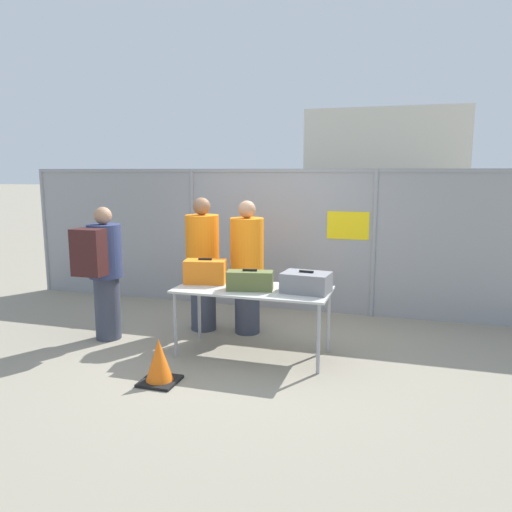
{
  "coord_description": "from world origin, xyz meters",
  "views": [
    {
      "loc": [
        1.83,
        -5.37,
        2.1
      ],
      "look_at": [
        0.06,
        0.48,
        1.05
      ],
      "focal_mm": 35.0,
      "sensor_mm": 36.0,
      "label": 1
    }
  ],
  "objects": [
    {
      "name": "ground_plane",
      "position": [
        0.0,
        0.0,
        0.0
      ],
      "size": [
        120.0,
        120.0,
        0.0
      ],
      "primitive_type": "plane",
      "color": "gray"
    },
    {
      "name": "utility_trailer",
      "position": [
        1.05,
        3.43,
        0.39
      ],
      "size": [
        3.49,
        2.16,
        0.67
      ],
      "color": "white",
      "rests_on": "ground_plane"
    },
    {
      "name": "security_worker_near",
      "position": [
        -0.1,
        0.62,
        0.89
      ],
      "size": [
        0.43,
        0.43,
        1.73
      ],
      "rotation": [
        0.0,
        0.0,
        3.48
      ],
      "color": "#383D4C",
      "rests_on": "ground_plane"
    },
    {
      "name": "suitcase_orange",
      "position": [
        -0.41,
        -0.02,
        0.92
      ],
      "size": [
        0.52,
        0.35,
        0.3
      ],
      "color": "orange",
      "rests_on": "inspection_table"
    },
    {
      "name": "suitcase_grey",
      "position": [
        0.82,
        -0.12,
        0.89
      ],
      "size": [
        0.54,
        0.4,
        0.24
      ],
      "color": "slate",
      "rests_on": "inspection_table"
    },
    {
      "name": "distant_hangar",
      "position": [
        -0.02,
        40.64,
        3.44
      ],
      "size": [
        12.41,
        12.5,
        6.87
      ],
      "color": "beige",
      "rests_on": "ground_plane"
    },
    {
      "name": "traveler_hooded",
      "position": [
        -1.71,
        -0.17,
        0.92
      ],
      "size": [
        0.41,
        0.64,
        1.66
      ],
      "rotation": [
        0.0,
        0.0,
        -0.21
      ],
      "color": "#383D4C",
      "rests_on": "ground_plane"
    },
    {
      "name": "traffic_cone",
      "position": [
        -0.46,
        -1.14,
        0.21
      ],
      "size": [
        0.36,
        0.36,
        0.46
      ],
      "color": "black",
      "rests_on": "ground_plane"
    },
    {
      "name": "fence_section",
      "position": [
        0.01,
        1.87,
        1.12
      ],
      "size": [
        8.5,
        0.07,
        2.13
      ],
      "color": "gray",
      "rests_on": "ground_plane"
    },
    {
      "name": "suitcase_olive",
      "position": [
        0.2,
        -0.21,
        0.89
      ],
      "size": [
        0.54,
        0.3,
        0.24
      ],
      "color": "#566033",
      "rests_on": "inspection_table"
    },
    {
      "name": "security_worker_far",
      "position": [
        -0.7,
        0.58,
        0.91
      ],
      "size": [
        0.44,
        0.44,
        1.76
      ],
      "rotation": [
        0.0,
        0.0,
        3.39
      ],
      "color": "#383D4C",
      "rests_on": "ground_plane"
    },
    {
      "name": "inspection_table",
      "position": [
        0.21,
        -0.12,
        0.72
      ],
      "size": [
        1.75,
        0.8,
        0.78
      ],
      "color": "#B2B2AD",
      "rests_on": "ground_plane"
    }
  ]
}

